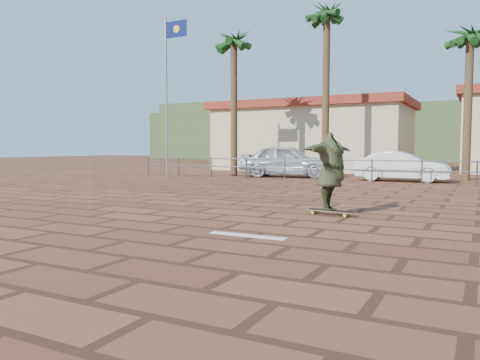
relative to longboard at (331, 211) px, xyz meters
The scene contains 14 objects.
ground 2.21m from the longboard, 124.44° to the right, with size 120.00×120.00×0.00m, color brown.
paint_stripe 3.07m from the longboard, 100.32° to the right, with size 1.40×0.22×0.01m, color white.
guardrail 10.27m from the longboard, 97.01° to the left, with size 24.06×0.06×1.00m.
flagpole 15.12m from the longboard, 140.48° to the left, with size 1.30×0.10×8.00m.
palm_far_left 16.07m from the longboard, 126.85° to the left, with size 2.40×2.40×8.25m.
palm_left 15.92m from the longboard, 107.88° to the left, with size 2.40×2.40×9.45m.
palm_center 15.21m from the longboard, 80.66° to the left, with size 2.40×2.40×7.75m.
building_west 21.55m from the longboard, 109.77° to the left, with size 12.60×7.60×4.50m.
hill_front 48.28m from the longboard, 91.49° to the left, with size 70.00×18.00×6.00m, color #384C28.
hill_back 59.08m from the longboard, 113.23° to the left, with size 35.00×14.00×8.00m, color #384C28.
longboard is the anchor object (origin of this frame).
skateboarder 0.89m from the longboard, 63.43° to the left, with size 2.14×0.58×1.74m, color #34391E.
car_silver 13.51m from the longboard, 115.97° to the left, with size 1.93×4.80×1.64m, color #B6B8BD.
car_white 11.61m from the longboard, 91.20° to the left, with size 1.40×4.01×1.32m, color white.
Camera 1 is at (4.25, -8.24, 1.51)m, focal length 35.00 mm.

